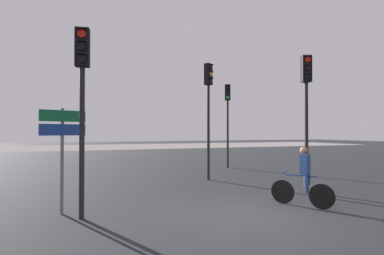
% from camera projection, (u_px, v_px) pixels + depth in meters
% --- Properties ---
extents(ground_plane, '(120.00, 120.00, 0.00)m').
position_uv_depth(ground_plane, '(249.00, 217.00, 7.05)').
color(ground_plane, black).
extents(water_strip, '(80.00, 16.00, 0.01)m').
position_uv_depth(water_strip, '(106.00, 147.00, 41.34)').
color(water_strip, '#9E937F').
rests_on(water_strip, ground).
extents(traffic_light_center, '(0.40, 0.42, 4.91)m').
position_uv_depth(traffic_light_center, '(208.00, 100.00, 12.63)').
color(traffic_light_center, black).
rests_on(traffic_light_center, ground).
extents(traffic_light_far_right, '(0.39, 0.41, 4.74)m').
position_uv_depth(traffic_light_far_right, '(228.00, 110.00, 17.05)').
color(traffic_light_far_right, black).
rests_on(traffic_light_far_right, ground).
extents(traffic_light_near_right, '(0.38, 0.39, 4.60)m').
position_uv_depth(traffic_light_near_right, '(306.00, 97.00, 10.08)').
color(traffic_light_near_right, black).
rests_on(traffic_light_near_right, ground).
extents(traffic_light_near_left, '(0.36, 0.37, 4.44)m').
position_uv_depth(traffic_light_near_left, '(82.00, 86.00, 6.97)').
color(traffic_light_near_left, black).
rests_on(traffic_light_near_left, ground).
extents(direction_sign_post, '(1.04, 0.40, 2.60)m').
position_uv_depth(direction_sign_post, '(63.00, 141.00, 7.35)').
color(direction_sign_post, slate).
rests_on(direction_sign_post, ground).
extents(cyclist, '(0.92, 1.48, 1.62)m').
position_uv_depth(cyclist, '(304.00, 176.00, 8.09)').
color(cyclist, black).
rests_on(cyclist, ground).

